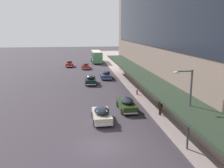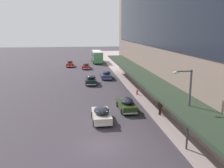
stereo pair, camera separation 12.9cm
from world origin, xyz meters
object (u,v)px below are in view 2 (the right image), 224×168
(fire_hydrant, at_px, (137,92))
(sedan_trailing_near, at_px, (70,64))
(sedan_oncoming_rear, at_px, (86,66))
(street_lamp, at_px, (187,104))
(sedan_trailing_mid, at_px, (126,104))
(sedan_lead_near, at_px, (101,114))
(sedan_second_mid, at_px, (91,80))
(sedan_far_back, at_px, (106,75))
(transit_bus_kerbside_front, at_px, (97,56))
(pedestrian_at_kerb, at_px, (160,106))

(fire_hydrant, bearing_deg, sedan_trailing_near, 109.00)
(sedan_oncoming_rear, bearing_deg, street_lamp, -81.83)
(sedan_oncoming_rear, bearing_deg, sedan_trailing_mid, -83.65)
(sedan_oncoming_rear, distance_m, street_lamp, 43.96)
(sedan_trailing_near, distance_m, sedan_lead_near, 40.30)
(sedan_trailing_near, distance_m, sedan_second_mid, 22.17)
(sedan_far_back, height_order, sedan_second_mid, sedan_second_mid)
(sedan_lead_near, relative_size, street_lamp, 0.68)
(sedan_far_back, bearing_deg, sedan_lead_near, -97.77)
(sedan_second_mid, bearing_deg, sedan_oncoming_rear, 90.85)
(sedan_trailing_near, distance_m, fire_hydrant, 32.13)
(sedan_far_back, xyz_separation_m, street_lamp, (2.74, -30.29, 3.11))
(sedan_trailing_mid, bearing_deg, sedan_far_back, 90.46)
(sedan_trailing_near, xyz_separation_m, fire_hydrant, (10.46, -30.38, -0.29))
(transit_bus_kerbside_front, bearing_deg, street_lamp, -87.21)
(transit_bus_kerbside_front, relative_size, sedan_trailing_mid, 1.86)
(sedan_far_back, height_order, sedan_trailing_mid, sedan_far_back)
(sedan_lead_near, xyz_separation_m, sedan_trailing_mid, (3.29, 3.31, -0.00))
(transit_bus_kerbside_front, height_order, fire_hydrant, transit_bus_kerbside_front)
(street_lamp, bearing_deg, sedan_second_mid, 103.09)
(sedan_lead_near, relative_size, fire_hydrant, 6.21)
(sedan_trailing_mid, distance_m, fire_hydrant, 6.99)
(sedan_trailing_near, bearing_deg, sedan_trailing_mid, -78.29)
(sedan_second_mid, distance_m, fire_hydrant, 10.64)
(sedan_trailing_mid, xyz_separation_m, sedan_second_mid, (-3.38, 15.01, 0.04))
(pedestrian_at_kerb, bearing_deg, sedan_lead_near, -174.34)
(fire_hydrant, bearing_deg, sedan_oncoming_rear, 103.81)
(sedan_trailing_near, xyz_separation_m, sedan_oncoming_rear, (3.98, -4.02, -0.05))
(sedan_second_mid, height_order, pedestrian_at_kerb, pedestrian_at_kerb)
(sedan_far_back, relative_size, sedan_second_mid, 1.05)
(sedan_lead_near, relative_size, pedestrian_at_kerb, 2.34)
(sedan_trailing_mid, distance_m, pedestrian_at_kerb, 4.22)
(sedan_trailing_mid, bearing_deg, sedan_lead_near, -134.85)
(sedan_trailing_mid, relative_size, street_lamp, 0.77)
(sedan_far_back, xyz_separation_m, sedan_lead_near, (-3.13, -22.94, -0.00))
(street_lamp, bearing_deg, pedestrian_at_kerb, 85.19)
(sedan_far_back, height_order, sedan_lead_near, sedan_far_back)
(sedan_far_back, bearing_deg, sedan_oncoming_rear, 104.89)
(sedan_trailing_mid, distance_m, street_lamp, 11.40)
(sedan_lead_near, xyz_separation_m, street_lamp, (5.87, -7.35, 3.12))
(pedestrian_at_kerb, height_order, street_lamp, street_lamp)
(sedan_oncoming_rear, height_order, sedan_far_back, sedan_far_back)
(transit_bus_kerbside_front, xyz_separation_m, sedan_far_back, (-0.10, -23.87, -1.13))
(transit_bus_kerbside_front, relative_size, sedan_far_back, 1.94)
(sedan_trailing_near, height_order, pedestrian_at_kerb, pedestrian_at_kerb)
(sedan_far_back, relative_size, pedestrian_at_kerb, 2.54)
(sedan_trailing_near, height_order, sedan_far_back, sedan_trailing_near)
(sedan_trailing_mid, height_order, street_lamp, street_lamp)
(fire_hydrant, bearing_deg, street_lamp, -90.85)
(sedan_lead_near, height_order, fire_hydrant, sedan_lead_near)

